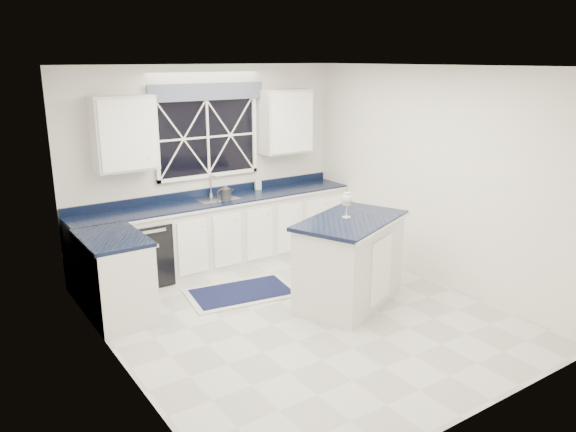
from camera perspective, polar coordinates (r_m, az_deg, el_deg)
ground at (r=6.37m, az=1.43°, el=-10.10°), size 4.50×4.50×0.00m
back_wall at (r=7.80m, az=-8.19°, el=5.06°), size 4.00×0.10×2.70m
base_cabinets at (r=7.48m, az=-8.62°, el=-2.55°), size 3.99×1.60×0.90m
countertop at (r=7.63m, az=-7.07°, el=1.56°), size 3.98×0.64×0.04m
dishwasher at (r=7.37m, az=-14.57°, el=-3.52°), size 0.60×0.58×0.82m
window at (r=7.69m, az=-8.18°, el=8.53°), size 1.65×0.09×1.26m
upper_cabinets at (r=7.57m, az=-7.78°, el=8.97°), size 3.10×0.34×0.90m
faucet at (r=7.76m, az=-7.78°, el=3.13°), size 0.05×0.20×0.30m
island at (r=6.54m, az=6.26°, el=-4.58°), size 1.59×1.30×1.03m
rug at (r=6.96m, az=-4.76°, el=-7.73°), size 1.41×0.98×0.02m
kettle at (r=7.70m, az=-6.36°, el=2.46°), size 0.24×0.16×0.17m
wine_glass at (r=6.36m, az=6.00°, el=1.59°), size 0.12×0.12×0.29m
soap_bottle at (r=8.13m, az=-3.08°, el=3.39°), size 0.11×0.11×0.20m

